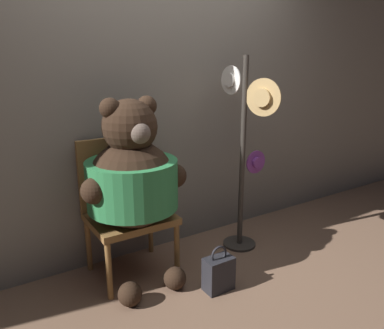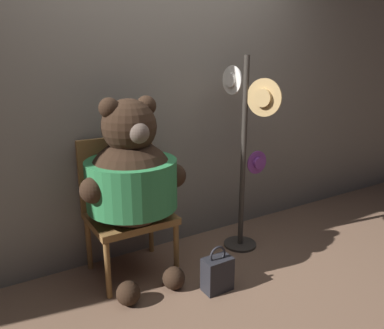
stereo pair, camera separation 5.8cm
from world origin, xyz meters
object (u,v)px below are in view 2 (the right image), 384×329
hat_display_rack (248,149)px  handbag_on_ground (217,273)px  chair (125,202)px  teddy_bear (132,178)px

hat_display_rack → handbag_on_ground: hat_display_rack is taller
handbag_on_ground → chair: bearing=124.0°
chair → teddy_bear: teddy_bear is taller
chair → teddy_bear: bearing=-92.0°
chair → hat_display_rack: (0.99, -0.20, 0.32)m
handbag_on_ground → hat_display_rack: bearing=35.7°
teddy_bear → handbag_on_ground: (0.42, -0.44, -0.64)m
teddy_bear → handbag_on_ground: teddy_bear is taller
teddy_bear → handbag_on_ground: size_ratio=3.95×
teddy_bear → handbag_on_ground: bearing=-46.4°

